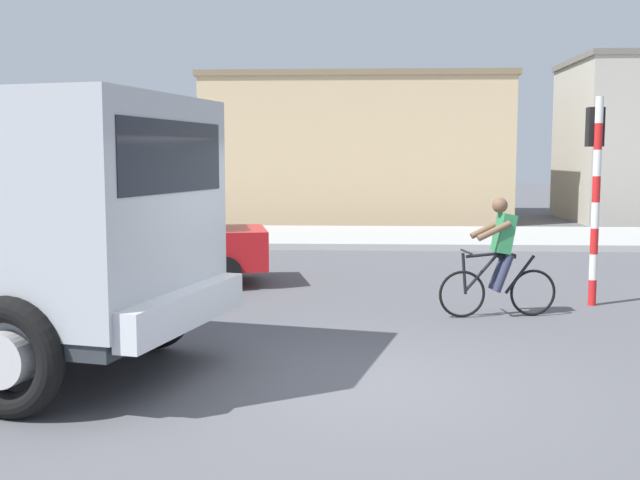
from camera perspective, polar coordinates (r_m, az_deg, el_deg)
ground_plane at (r=7.85m, az=2.63°, el=-10.76°), size 120.00×120.00×0.00m
sidewalk_far at (r=21.26m, az=2.74°, el=0.25°), size 80.00×5.00×0.16m
cyclist at (r=11.21m, az=13.24°, el=-1.27°), size 1.72×0.54×1.72m
traffic_light_pole at (r=12.49m, az=19.86°, el=4.82°), size 0.24×0.43×3.20m
car_red_near at (r=16.49m, az=-21.90°, el=0.64°), size 4.27×2.51×1.60m
car_far_side at (r=13.99m, az=-12.16°, el=0.03°), size 4.26×2.47×1.60m
building_corner_left at (r=30.02m, az=-19.32°, el=5.40°), size 9.48×5.20×4.08m
building_mid_block at (r=28.98m, az=2.68°, el=6.79°), size 10.76×7.23×5.16m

